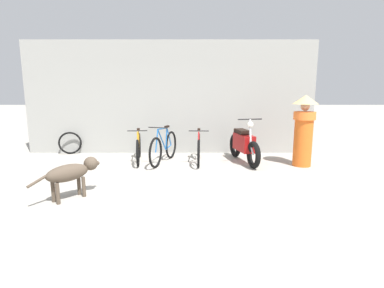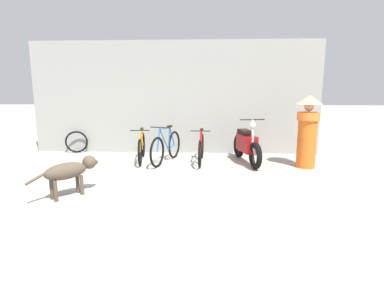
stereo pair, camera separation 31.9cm
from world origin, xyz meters
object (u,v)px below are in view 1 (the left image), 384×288
object	(u,v)px
bicycle_0	(139,148)
person_in_robes	(304,128)
bicycle_2	(199,148)
stray_dog	(72,172)
bicycle_1	(164,148)
motorcycle	(244,145)
spare_tire_left	(70,143)

from	to	relation	value
bicycle_0	person_in_robes	distance (m)	3.96
bicycle_0	bicycle_2	bearing A→B (deg)	78.87
stray_dog	bicycle_0	bearing A→B (deg)	26.42
bicycle_1	bicycle_2	xyz separation A→B (m)	(0.85, 0.05, -0.03)
bicycle_1	motorcycle	xyz separation A→B (m)	(1.95, 0.05, 0.06)
motorcycle	person_in_robes	xyz separation A→B (m)	(1.31, -0.34, 0.47)
motorcycle	stray_dog	size ratio (longest dim) A/B	1.84
motorcycle	stray_dog	xyz separation A→B (m)	(-3.22, -2.47, 0.00)
bicycle_2	spare_tire_left	xyz separation A→B (m)	(-3.54, 0.94, -0.03)
motorcycle	stray_dog	bearing A→B (deg)	-64.33
stray_dog	spare_tire_left	distance (m)	3.70
stray_dog	spare_tire_left	xyz separation A→B (m)	(-1.42, 3.42, -0.13)
bicycle_0	motorcycle	bearing A→B (deg)	80.13
bicycle_0	spare_tire_left	bearing A→B (deg)	-120.77
motorcycle	bicycle_0	bearing A→B (deg)	-103.79
stray_dog	person_in_robes	xyz separation A→B (m)	(4.53, 2.13, 0.46)
bicycle_0	bicycle_1	distance (m)	0.65
spare_tire_left	bicycle_1	bearing A→B (deg)	-20.35
bicycle_0	spare_tire_left	xyz separation A→B (m)	(-2.05, 0.86, -0.03)
bicycle_2	spare_tire_left	size ratio (longest dim) A/B	2.68
bicycle_0	person_in_robes	size ratio (longest dim) A/B	1.00
bicycle_1	spare_tire_left	size ratio (longest dim) A/B	2.70
bicycle_2	spare_tire_left	distance (m)	3.66
motorcycle	bicycle_1	bearing A→B (deg)	-100.45
person_in_robes	spare_tire_left	distance (m)	6.11
bicycle_1	motorcycle	size ratio (longest dim) A/B	0.92
motorcycle	bicycle_2	bearing A→B (deg)	-102.08
bicycle_0	stray_dog	world-z (taller)	bicycle_0
bicycle_0	spare_tire_left	world-z (taller)	bicycle_0
bicycle_2	person_in_robes	distance (m)	2.50
bicycle_2	motorcycle	bearing A→B (deg)	91.63
motorcycle	spare_tire_left	world-z (taller)	motorcycle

